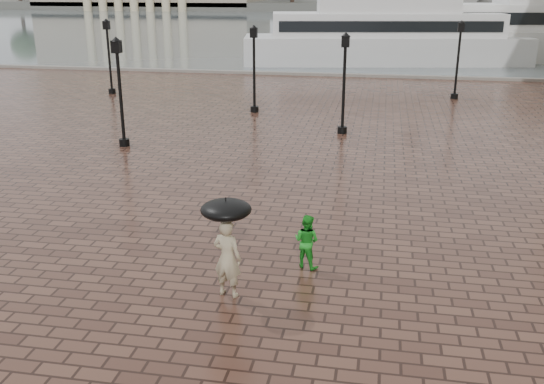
{
  "coord_description": "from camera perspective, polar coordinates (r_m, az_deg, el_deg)",
  "views": [
    {
      "loc": [
        4.73,
        -13.58,
        6.63
      ],
      "look_at": [
        2.03,
        1.22,
        1.4
      ],
      "focal_mm": 40.0,
      "sensor_mm": 36.0,
      "label": 1
    }
  ],
  "objects": [
    {
      "name": "quay_edge",
      "position": [
        46.31,
        4.46,
        10.87
      ],
      "size": [
        80.0,
        0.6,
        0.3
      ],
      "primitive_type": "cube",
      "color": "slate",
      "rests_on": "ground"
    },
    {
      "name": "street_lamps",
      "position": [
        32.11,
        -1.13,
        11.45
      ],
      "size": [
        21.44,
        14.44,
        4.4
      ],
      "color": "black",
      "rests_on": "ground"
    },
    {
      "name": "harbour_water",
      "position": [
        105.9,
        8.06,
        15.39
      ],
      "size": [
        240.0,
        240.0,
        0.0
      ],
      "primitive_type": "plane",
      "color": "#495359",
      "rests_on": "ground"
    },
    {
      "name": "adult_pedestrian",
      "position": [
        13.38,
        -4.23,
        -6.23
      ],
      "size": [
        0.74,
        0.58,
        1.81
      ],
      "primitive_type": "imported",
      "rotation": [
        0.0,
        0.0,
        2.9
      ],
      "color": "tan",
      "rests_on": "ground"
    },
    {
      "name": "ferry_near",
      "position": [
        53.9,
        10.61,
        14.29
      ],
      "size": [
        24.39,
        9.71,
        7.8
      ],
      "rotation": [
        0.0,
        0.0,
        0.17
      ],
      "color": "silver",
      "rests_on": "ground"
    },
    {
      "name": "umbrella",
      "position": [
        12.93,
        -4.35,
        -1.66
      ],
      "size": [
        1.1,
        1.1,
        1.17
      ],
      "color": "black",
      "rests_on": "ground"
    },
    {
      "name": "ground",
      "position": [
        15.84,
        -8.07,
        -5.79
      ],
      "size": [
        300.0,
        300.0,
        0.0
      ],
      "primitive_type": "plane",
      "color": "#3D241C",
      "rests_on": "ground"
    },
    {
      "name": "far_shore",
      "position": [
        173.74,
        9.2,
        17.07
      ],
      "size": [
        300.0,
        60.0,
        2.0
      ],
      "primitive_type": "cube",
      "color": "#4C4C47",
      "rests_on": "ground"
    },
    {
      "name": "child_pedestrian",
      "position": [
        14.78,
        3.28,
        -4.64
      ],
      "size": [
        0.8,
        0.72,
        1.35
      ],
      "primitive_type": "imported",
      "rotation": [
        0.0,
        0.0,
        2.75
      ],
      "color": "#1B9722",
      "rests_on": "ground"
    }
  ]
}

